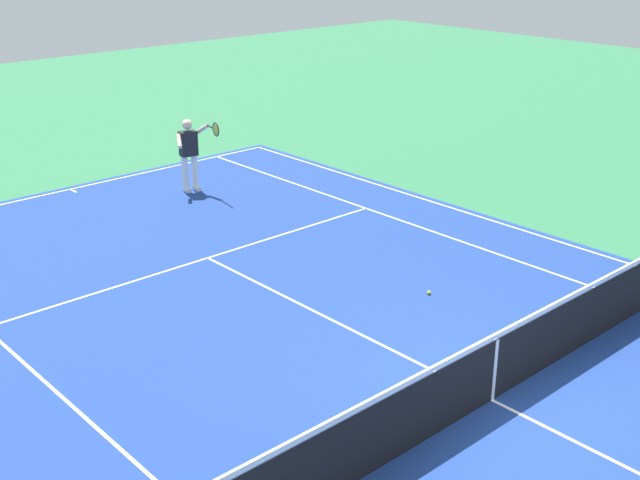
# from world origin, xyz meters

# --- Properties ---
(ground_plane) EXTENTS (60.00, 60.00, 0.00)m
(ground_plane) POSITION_xyz_m (0.00, 0.00, 0.00)
(ground_plane) COLOR #2D7247
(court_slab) EXTENTS (24.20, 11.40, 0.00)m
(court_slab) POSITION_xyz_m (0.00, 0.00, 0.00)
(court_slab) COLOR navy
(court_slab) RESTS_ON ground_plane
(court_line_markings) EXTENTS (23.85, 11.05, 0.01)m
(court_line_markings) POSITION_xyz_m (0.00, 0.00, 0.00)
(court_line_markings) COLOR white
(court_line_markings) RESTS_ON ground_plane
(tennis_net) EXTENTS (0.10, 11.70, 1.08)m
(tennis_net) POSITION_xyz_m (0.00, 0.00, 0.49)
(tennis_net) COLOR #2D2D33
(tennis_net) RESTS_ON ground_plane
(tennis_player_near) EXTENTS (1.14, 0.77, 1.70)m
(tennis_player_near) POSITION_xyz_m (9.95, -2.04, 0.93)
(tennis_player_near) COLOR white
(tennis_player_near) RESTS_ON ground_plane
(tennis_ball) EXTENTS (0.07, 0.07, 0.07)m
(tennis_ball) POSITION_xyz_m (2.65, -1.83, 0.03)
(tennis_ball) COLOR #CCE01E
(tennis_ball) RESTS_ON ground_plane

